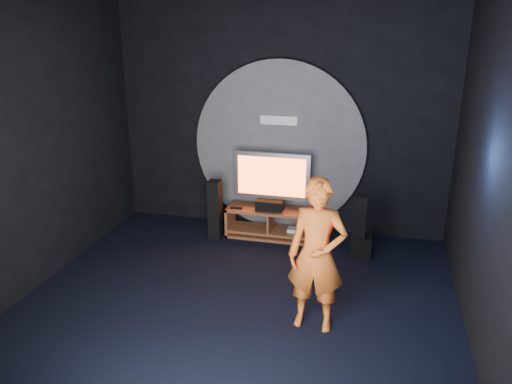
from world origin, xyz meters
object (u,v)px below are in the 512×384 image
media_console (271,225)px  tv (272,178)px  tower_speaker_left (215,209)px  player (317,255)px  tower_speaker_right (359,226)px  subwoofer (361,246)px

media_console → tv: size_ratio=1.15×
media_console → tv: tv is taller
tower_speaker_left → player: (1.75, -1.94, 0.38)m
tv → tower_speaker_right: tv is taller
media_console → tower_speaker_right: bearing=-15.1°
tower_speaker_left → subwoofer: 2.19m
media_console → player: (0.95, -2.17, 0.63)m
tower_speaker_right → subwoofer: 0.30m
media_console → tv: 0.72m
subwoofer → player: (-0.41, -1.82, 0.68)m
media_console → tower_speaker_right: (1.31, -0.35, 0.25)m
tower_speaker_right → player: bearing=-101.3°
player → media_console: bearing=116.5°
tv → player: player is taller
media_console → tv: (-0.01, 0.07, 0.72)m
tower_speaker_right → tower_speaker_left: bearing=176.5°
tower_speaker_left → tv: bearing=20.0°
tower_speaker_left → tower_speaker_right: (2.11, -0.13, 0.00)m
tv → subwoofer: size_ratio=3.77×
tower_speaker_left → tower_speaker_right: same height
tower_speaker_right → tv: bearing=162.3°
tv → subwoofer: tv is taller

